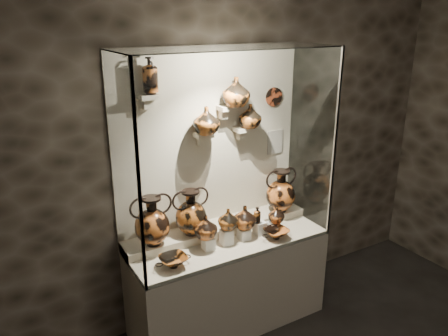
{
  "coord_description": "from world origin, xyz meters",
  "views": [
    {
      "loc": [
        -1.67,
        -0.63,
        2.61
      ],
      "look_at": [
        -0.03,
        2.21,
        1.47
      ],
      "focal_mm": 35.0,
      "sensor_mm": 36.0,
      "label": 1
    }
  ],
  "objects_px": {
    "lekythos_tall": "(150,73)",
    "ovoid_vase_a": "(206,121)",
    "ovoid_vase_c": "(250,116)",
    "ovoid_vase_b": "(236,92)",
    "jug_c": "(245,217)",
    "jug_b": "(228,219)",
    "kylix_left": "(173,260)",
    "kylix_right": "(276,233)",
    "lekythos_small": "(257,214)",
    "amphora_left": "(152,221)",
    "jug_a": "(206,227)",
    "amphora_right": "(281,191)",
    "jug_e": "(276,214)",
    "amphora_mid": "(191,212)"
  },
  "relations": [
    {
      "from": "jug_b",
      "to": "ovoid_vase_a",
      "type": "distance_m",
      "value": 0.82
    },
    {
      "from": "jug_c",
      "to": "ovoid_vase_b",
      "type": "height_order",
      "value": "ovoid_vase_b"
    },
    {
      "from": "jug_c",
      "to": "ovoid_vase_a",
      "type": "xyz_separation_m",
      "value": [
        -0.23,
        0.22,
        0.81
      ]
    },
    {
      "from": "kylix_right",
      "to": "ovoid_vase_a",
      "type": "bearing_deg",
      "value": 117.4
    },
    {
      "from": "jug_a",
      "to": "lekythos_small",
      "type": "bearing_deg",
      "value": -12.26
    },
    {
      "from": "jug_b",
      "to": "kylix_left",
      "type": "height_order",
      "value": "jug_b"
    },
    {
      "from": "jug_b",
      "to": "lekythos_small",
      "type": "bearing_deg",
      "value": 12.75
    },
    {
      "from": "amphora_left",
      "to": "amphora_right",
      "type": "xyz_separation_m",
      "value": [
        1.25,
        0.0,
        -0.0
      ]
    },
    {
      "from": "lekythos_tall",
      "to": "ovoid_vase_b",
      "type": "distance_m",
      "value": 0.73
    },
    {
      "from": "amphora_left",
      "to": "jug_a",
      "type": "bearing_deg",
      "value": -0.65
    },
    {
      "from": "ovoid_vase_b",
      "to": "amphora_right",
      "type": "bearing_deg",
      "value": 16.55
    },
    {
      "from": "jug_e",
      "to": "lekythos_tall",
      "type": "relative_size",
      "value": 0.49
    },
    {
      "from": "amphora_left",
      "to": "jug_e",
      "type": "bearing_deg",
      "value": 13.16
    },
    {
      "from": "kylix_left",
      "to": "lekythos_tall",
      "type": "relative_size",
      "value": 0.88
    },
    {
      "from": "amphora_right",
      "to": "jug_a",
      "type": "bearing_deg",
      "value": -155.21
    },
    {
      "from": "amphora_mid",
      "to": "ovoid_vase_b",
      "type": "xyz_separation_m",
      "value": [
        0.45,
        0.04,
        0.94
      ]
    },
    {
      "from": "jug_e",
      "to": "kylix_right",
      "type": "xyz_separation_m",
      "value": [
        -0.08,
        -0.11,
        -0.1
      ]
    },
    {
      "from": "amphora_mid",
      "to": "jug_a",
      "type": "relative_size",
      "value": 1.98
    },
    {
      "from": "ovoid_vase_b",
      "to": "jug_b",
      "type": "bearing_deg",
      "value": -110.25
    },
    {
      "from": "lekythos_tall",
      "to": "ovoid_vase_a",
      "type": "relative_size",
      "value": 1.36
    },
    {
      "from": "lekythos_small",
      "to": "jug_a",
      "type": "bearing_deg",
      "value": 163.96
    },
    {
      "from": "amphora_left",
      "to": "jug_c",
      "type": "bearing_deg",
      "value": 11.26
    },
    {
      "from": "jug_c",
      "to": "lekythos_tall",
      "type": "xyz_separation_m",
      "value": [
        -0.67,
        0.26,
        1.2
      ]
    },
    {
      "from": "lekythos_tall",
      "to": "ovoid_vase_b",
      "type": "relative_size",
      "value": 1.29
    },
    {
      "from": "lekythos_small",
      "to": "ovoid_vase_a",
      "type": "xyz_separation_m",
      "value": [
        -0.34,
        0.24,
        0.8
      ]
    },
    {
      "from": "jug_a",
      "to": "ovoid_vase_a",
      "type": "xyz_separation_m",
      "value": [
        0.14,
        0.22,
        0.8
      ]
    },
    {
      "from": "lekythos_small",
      "to": "kylix_right",
      "type": "height_order",
      "value": "lekythos_small"
    },
    {
      "from": "lekythos_small",
      "to": "amphora_mid",
      "type": "bearing_deg",
      "value": 145.67
    },
    {
      "from": "jug_b",
      "to": "jug_e",
      "type": "relative_size",
      "value": 1.17
    },
    {
      "from": "lekythos_small",
      "to": "ovoid_vase_c",
      "type": "xyz_separation_m",
      "value": [
        0.08,
        0.25,
        0.79
      ]
    },
    {
      "from": "jug_a",
      "to": "ovoid_vase_a",
      "type": "bearing_deg",
      "value": 48.07
    },
    {
      "from": "ovoid_vase_b",
      "to": "jug_a",
      "type": "bearing_deg",
      "value": -129.55
    },
    {
      "from": "jug_c",
      "to": "ovoid_vase_b",
      "type": "bearing_deg",
      "value": 86.12
    },
    {
      "from": "jug_c",
      "to": "lekythos_small",
      "type": "distance_m",
      "value": 0.11
    },
    {
      "from": "amphora_mid",
      "to": "amphora_left",
      "type": "bearing_deg",
      "value": 174.19
    },
    {
      "from": "lekythos_small",
      "to": "ovoid_vase_c",
      "type": "distance_m",
      "value": 0.83
    },
    {
      "from": "jug_e",
      "to": "kylix_left",
      "type": "xyz_separation_m",
      "value": [
        -1.02,
        -0.09,
        -0.1
      ]
    },
    {
      "from": "jug_e",
      "to": "jug_b",
      "type": "bearing_deg",
      "value": -170.07
    },
    {
      "from": "ovoid_vase_b",
      "to": "lekythos_tall",
      "type": "bearing_deg",
      "value": -162.01
    },
    {
      "from": "jug_c",
      "to": "ovoid_vase_b",
      "type": "distance_m",
      "value": 1.04
    },
    {
      "from": "lekythos_tall",
      "to": "ovoid_vase_b",
      "type": "bearing_deg",
      "value": 14.44
    },
    {
      "from": "lekythos_tall",
      "to": "ovoid_vase_c",
      "type": "distance_m",
      "value": 0.94
    },
    {
      "from": "lekythos_tall",
      "to": "ovoid_vase_c",
      "type": "bearing_deg",
      "value": 16.37
    },
    {
      "from": "kylix_right",
      "to": "lekythos_small",
      "type": "bearing_deg",
      "value": 109.14
    },
    {
      "from": "jug_e",
      "to": "ovoid_vase_b",
      "type": "relative_size",
      "value": 0.63
    },
    {
      "from": "jug_e",
      "to": "lekythos_small",
      "type": "xyz_separation_m",
      "value": [
        -0.2,
        0.01,
        0.05
      ]
    },
    {
      "from": "kylix_left",
      "to": "amphora_left",
      "type": "bearing_deg",
      "value": 123.07
    },
    {
      "from": "jug_e",
      "to": "kylix_right",
      "type": "height_order",
      "value": "jug_e"
    },
    {
      "from": "jug_b",
      "to": "ovoid_vase_c",
      "type": "bearing_deg",
      "value": 49.55
    },
    {
      "from": "amphora_left",
      "to": "ovoid_vase_b",
      "type": "xyz_separation_m",
      "value": [
        0.79,
        0.05,
        0.93
      ]
    }
  ]
}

